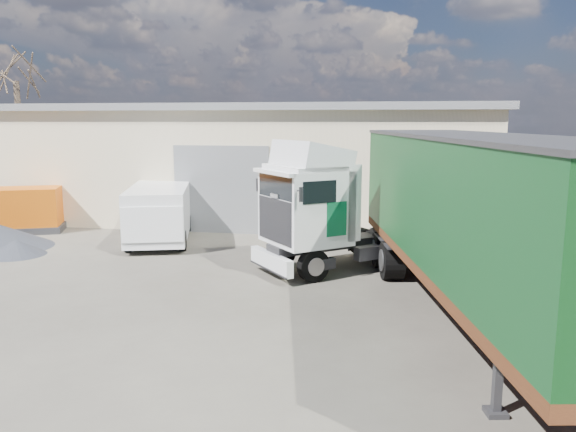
% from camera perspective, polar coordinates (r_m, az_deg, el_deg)
% --- Properties ---
extents(ground, '(120.00, 120.00, 0.00)m').
position_cam_1_polar(ground, '(13.66, -10.62, -10.15)').
color(ground, '#282521').
rests_on(ground, ground).
extents(warehouse, '(30.60, 12.60, 5.42)m').
position_cam_1_polar(warehouse, '(30.01, -10.88, 5.81)').
color(warehouse, beige).
rests_on(warehouse, ground).
extents(bare_tree, '(4.00, 4.00, 9.60)m').
position_cam_1_polar(bare_tree, '(39.33, -26.01, 13.57)').
color(bare_tree, '#382B21').
rests_on(bare_tree, ground).
extents(tractor_unit, '(6.02, 5.47, 4.04)m').
position_cam_1_polar(tractor_unit, '(17.30, 4.01, 0.01)').
color(tractor_unit, black).
rests_on(tractor_unit, ground).
extents(box_trailer, '(5.13, 13.19, 4.29)m').
position_cam_1_polar(box_trailer, '(13.25, 18.36, 0.60)').
color(box_trailer, '#2D2D30').
rests_on(box_trailer, ground).
extents(panel_van, '(3.52, 5.56, 2.11)m').
position_cam_1_polar(panel_van, '(21.87, -12.94, 0.21)').
color(panel_van, black).
rests_on(panel_van, ground).
extents(orange_skip, '(3.43, 2.81, 1.84)m').
position_cam_1_polar(orange_skip, '(25.84, -25.12, 0.31)').
color(orange_skip, '#2D2D30').
rests_on(orange_skip, ground).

